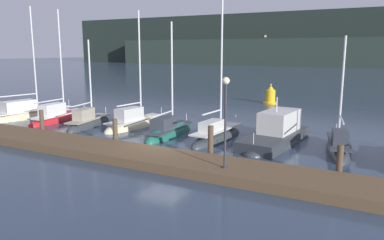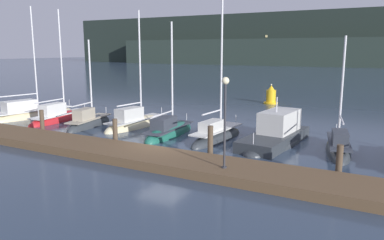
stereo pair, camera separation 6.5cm
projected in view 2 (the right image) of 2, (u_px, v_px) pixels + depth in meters
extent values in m
plane|color=#2D3D51|center=(163.00, 151.00, 20.79)|extent=(400.00, 400.00, 0.00)
cube|color=brown|center=(142.00, 156.00, 19.04)|extent=(37.32, 2.80, 0.45)
cylinder|color=#4C3D2D|center=(42.00, 122.00, 24.64)|extent=(0.28, 0.28, 1.67)
cylinder|color=#4C3D2D|center=(115.00, 132.00, 21.79)|extent=(0.28, 0.28, 1.61)
cylinder|color=#4C3D2D|center=(210.00, 143.00, 18.92)|extent=(0.28, 0.28, 1.79)
cylinder|color=#4C3D2D|center=(339.00, 162.00, 16.08)|extent=(0.28, 0.28, 1.57)
ellipsoid|color=beige|center=(32.00, 117.00, 31.31)|extent=(3.42, 8.17, 1.50)
cube|color=silver|center=(31.00, 110.00, 31.19)|extent=(2.87, 6.86, 0.08)
cube|color=silver|center=(19.00, 106.00, 30.38)|extent=(1.65, 2.72, 0.86)
cylinder|color=silver|center=(34.00, 59.00, 30.90)|extent=(0.12, 0.12, 8.41)
cylinder|color=silver|center=(17.00, 95.00, 30.10)|extent=(0.71, 3.43, 0.09)
cylinder|color=silver|center=(69.00, 102.00, 33.95)|extent=(0.04, 0.04, 0.50)
ellipsoid|color=red|center=(60.00, 120.00, 29.81)|extent=(2.05, 6.52, 1.42)
cube|color=silver|center=(60.00, 114.00, 29.71)|extent=(1.72, 5.48, 0.08)
cube|color=silver|center=(52.00, 109.00, 28.93)|extent=(1.09, 2.12, 0.88)
cylinder|color=silver|center=(61.00, 62.00, 29.43)|extent=(0.12, 0.12, 8.07)
cylinder|color=silver|center=(50.00, 101.00, 28.63)|extent=(0.33, 2.95, 0.09)
cylinder|color=silver|center=(84.00, 106.00, 32.32)|extent=(0.04, 0.04, 0.50)
ellipsoid|color=#2D3338|center=(90.00, 126.00, 27.62)|extent=(2.32, 5.43, 1.51)
cube|color=#A39984|center=(89.00, 118.00, 27.52)|extent=(1.95, 4.56, 0.08)
cube|color=#A39984|center=(84.00, 114.00, 26.84)|extent=(1.11, 1.81, 0.78)
cylinder|color=silver|center=(90.00, 79.00, 27.38)|extent=(0.12, 0.12, 5.69)
cylinder|color=silver|center=(82.00, 104.00, 26.56)|extent=(0.55, 2.41, 0.09)
cylinder|color=silver|center=(106.00, 110.00, 29.74)|extent=(0.04, 0.04, 0.50)
ellipsoid|color=beige|center=(137.00, 126.00, 27.49)|extent=(2.34, 6.42, 1.48)
cube|color=silver|center=(137.00, 119.00, 27.39)|extent=(1.97, 5.39, 0.08)
cube|color=silver|center=(129.00, 114.00, 26.69)|extent=(1.21, 2.11, 0.89)
cylinder|color=silver|center=(140.00, 66.00, 27.08)|extent=(0.12, 0.12, 7.75)
cylinder|color=silver|center=(129.00, 104.00, 26.59)|extent=(0.35, 2.43, 0.09)
cylinder|color=silver|center=(162.00, 111.00, 29.69)|extent=(0.04, 0.04, 0.50)
ellipsoid|color=#195647|center=(169.00, 135.00, 24.86)|extent=(2.09, 6.13, 1.50)
cube|color=#333842|center=(169.00, 127.00, 24.77)|extent=(1.76, 5.15, 0.08)
cube|color=#333842|center=(164.00, 123.00, 24.04)|extent=(1.12, 2.00, 0.75)
cylinder|color=silver|center=(172.00, 75.00, 24.57)|extent=(0.12, 0.12, 6.84)
cylinder|color=silver|center=(163.00, 114.00, 23.76)|extent=(0.31, 2.76, 0.09)
cylinder|color=silver|center=(187.00, 117.00, 27.21)|extent=(0.04, 0.04, 0.50)
ellipsoid|color=#2D3338|center=(217.00, 140.00, 23.43)|extent=(1.82, 5.86, 1.26)
cube|color=silver|center=(217.00, 129.00, 23.30)|extent=(1.53, 4.92, 0.08)
cube|color=silver|center=(212.00, 126.00, 22.66)|extent=(0.98, 1.90, 0.60)
cylinder|color=silver|center=(221.00, 65.00, 22.96)|extent=(0.12, 0.12, 7.87)
cylinder|color=silver|center=(212.00, 112.00, 22.53)|extent=(0.25, 2.27, 0.09)
cylinder|color=silver|center=(236.00, 119.00, 25.46)|extent=(0.04, 0.04, 0.50)
ellipsoid|color=#2D3338|center=(274.00, 144.00, 22.40)|extent=(3.11, 7.38, 1.29)
cube|color=#2D3338|center=(274.00, 139.00, 22.34)|extent=(2.85, 6.64, 0.64)
cube|color=silver|center=(280.00, 121.00, 22.75)|extent=(1.95, 3.30, 1.28)
cube|color=black|center=(288.00, 115.00, 23.88)|extent=(1.47, 0.40, 0.57)
cylinder|color=silver|center=(277.00, 105.00, 22.08)|extent=(0.07, 0.07, 0.89)
cylinder|color=silver|center=(253.00, 138.00, 19.77)|extent=(0.04, 0.04, 0.60)
ellipsoid|color=#2D3338|center=(338.00, 152.00, 20.64)|extent=(2.24, 5.48, 1.39)
cube|color=#333842|center=(339.00, 141.00, 20.52)|extent=(1.88, 4.61, 0.08)
cube|color=#333842|center=(340.00, 137.00, 19.85)|extent=(1.07, 1.82, 0.66)
cylinder|color=silver|center=(342.00, 89.00, 20.40)|extent=(0.12, 0.12, 5.69)
cylinder|color=silver|center=(342.00, 119.00, 19.47)|extent=(0.56, 2.54, 0.09)
cylinder|color=silver|center=(336.00, 128.00, 22.78)|extent=(0.04, 0.04, 0.50)
cylinder|color=gold|center=(271.00, 103.00, 39.16)|extent=(1.48, 1.48, 0.16)
cylinder|color=gold|center=(271.00, 96.00, 39.03)|extent=(0.99, 0.99, 1.27)
cone|color=gold|center=(271.00, 88.00, 38.86)|extent=(0.69, 0.69, 0.50)
sphere|color=#F9EAB7|center=(271.00, 85.00, 38.81)|extent=(0.16, 0.16, 0.16)
cylinder|color=#2D2D33|center=(224.00, 167.00, 16.42)|extent=(0.24, 0.24, 0.06)
cylinder|color=#2D2D33|center=(225.00, 126.00, 16.08)|extent=(0.10, 0.10, 3.62)
sphere|color=#F9EAB7|center=(226.00, 81.00, 15.72)|extent=(0.32, 0.32, 0.32)
cube|color=#1E2823|center=(361.00, 38.00, 128.40)|extent=(240.00, 16.00, 18.89)
cube|color=#26332C|center=(302.00, 52.00, 128.84)|extent=(144.00, 10.00, 9.36)
cube|color=#F4DB8C|center=(292.00, 55.00, 132.43)|extent=(0.80, 0.10, 0.80)
cube|color=#F4DB8C|center=(266.00, 36.00, 135.70)|extent=(0.80, 0.10, 0.80)
cube|color=#F4DB8C|center=(258.00, 61.00, 138.64)|extent=(0.80, 0.10, 0.80)
cube|color=#F4DB8C|center=(290.00, 52.00, 132.66)|extent=(0.80, 0.10, 0.80)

